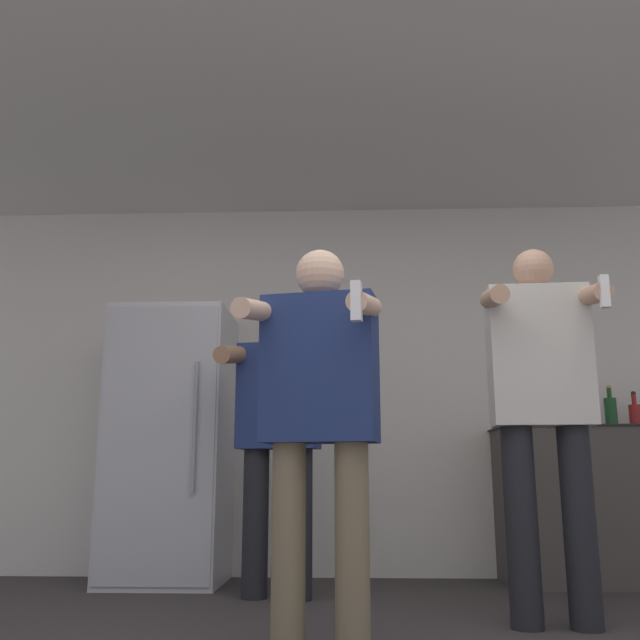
{
  "coord_description": "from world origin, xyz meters",
  "views": [
    {
      "loc": [
        -0.16,
        -2.19,
        0.63
      ],
      "look_at": [
        -0.27,
        0.57,
        1.25
      ],
      "focal_mm": 40.0,
      "sensor_mm": 36.0,
      "label": 1
    }
  ],
  "objects_px": {
    "refrigerator": "(171,444)",
    "bottle_red_label": "(611,411)",
    "person_spectator_back": "(278,428)",
    "bottle_green_wine": "(635,414)",
    "person_man_side": "(543,401)",
    "person_woman_foreground": "(320,406)"
  },
  "relations": [
    {
      "from": "bottle_green_wine",
      "to": "person_woman_foreground",
      "type": "bearing_deg",
      "value": -135.19
    },
    {
      "from": "bottle_green_wine",
      "to": "person_man_side",
      "type": "height_order",
      "value": "person_man_side"
    },
    {
      "from": "refrigerator",
      "to": "bottle_green_wine",
      "type": "relative_size",
      "value": 7.2
    },
    {
      "from": "bottle_green_wine",
      "to": "person_spectator_back",
      "type": "bearing_deg",
      "value": -163.26
    },
    {
      "from": "refrigerator",
      "to": "bottle_red_label",
      "type": "relative_size",
      "value": 6.12
    },
    {
      "from": "bottle_green_wine",
      "to": "person_spectator_back",
      "type": "xyz_separation_m",
      "value": [
        -2.25,
        -0.68,
        -0.13
      ]
    },
    {
      "from": "refrigerator",
      "to": "bottle_red_label",
      "type": "xyz_separation_m",
      "value": [
        2.83,
        0.14,
        0.21
      ]
    },
    {
      "from": "refrigerator",
      "to": "person_spectator_back",
      "type": "relative_size",
      "value": 1.07
    },
    {
      "from": "refrigerator",
      "to": "person_man_side",
      "type": "bearing_deg",
      "value": -32.17
    },
    {
      "from": "refrigerator",
      "to": "person_spectator_back",
      "type": "xyz_separation_m",
      "value": [
        0.74,
        -0.54,
        0.06
      ]
    },
    {
      "from": "bottle_green_wine",
      "to": "bottle_red_label",
      "type": "bearing_deg",
      "value": -180.0
    },
    {
      "from": "refrigerator",
      "to": "person_spectator_back",
      "type": "height_order",
      "value": "refrigerator"
    },
    {
      "from": "bottle_green_wine",
      "to": "bottle_red_label",
      "type": "distance_m",
      "value": 0.16
    },
    {
      "from": "bottle_green_wine",
      "to": "person_woman_foreground",
      "type": "xyz_separation_m",
      "value": [
        -1.97,
        -1.95,
        -0.14
      ]
    },
    {
      "from": "bottle_red_label",
      "to": "person_woman_foreground",
      "type": "distance_m",
      "value": 2.67
    },
    {
      "from": "person_man_side",
      "to": "bottle_red_label",
      "type": "bearing_deg",
      "value": 60.06
    },
    {
      "from": "refrigerator",
      "to": "bottle_green_wine",
      "type": "distance_m",
      "value": 3.0
    },
    {
      "from": "refrigerator",
      "to": "person_man_side",
      "type": "distance_m",
      "value": 2.39
    },
    {
      "from": "bottle_green_wine",
      "to": "bottle_red_label",
      "type": "relative_size",
      "value": 0.85
    },
    {
      "from": "person_man_side",
      "to": "refrigerator",
      "type": "bearing_deg",
      "value": 147.83
    },
    {
      "from": "bottle_red_label",
      "to": "person_woman_foreground",
      "type": "bearing_deg",
      "value": -132.85
    },
    {
      "from": "refrigerator",
      "to": "person_woman_foreground",
      "type": "height_order",
      "value": "refrigerator"
    }
  ]
}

